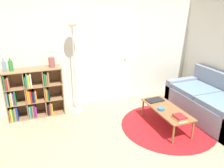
{
  "coord_description": "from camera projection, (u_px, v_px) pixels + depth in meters",
  "views": [
    {
      "loc": [
        -1.44,
        -2.09,
        2.24
      ],
      "look_at": [
        -0.14,
        1.37,
        0.85
      ],
      "focal_mm": 35.0,
      "sensor_mm": 36.0,
      "label": 1
    }
  ],
  "objects": [
    {
      "name": "coffee_table",
      "position": [
        166.0,
        110.0,
        4.08
      ],
      "size": [
        0.47,
        1.13,
        0.38
      ],
      "color": "brown",
      "rests_on": "ground_plane"
    },
    {
      "name": "bottle_middle",
      "position": [
        11.0,
        66.0,
        4.13
      ],
      "size": [
        0.08,
        0.08,
        0.25
      ],
      "color": "#2D8438",
      "rests_on": "bookshelf"
    },
    {
      "name": "laptop",
      "position": [
        155.0,
        100.0,
        4.39
      ],
      "size": [
        0.35,
        0.24,
        0.02
      ],
      "color": "black",
      "rests_on": "coffee_table"
    },
    {
      "name": "floor_lamp",
      "position": [
        73.0,
        45.0,
        4.32
      ],
      "size": [
        0.27,
        0.27,
        1.86
      ],
      "color": "#B7B7BC",
      "rests_on": "ground_plane"
    },
    {
      "name": "book_stack_on_table",
      "position": [
        180.0,
        118.0,
        3.67
      ],
      "size": [
        0.17,
        0.21,
        0.07
      ],
      "color": "silver",
      "rests_on": "coffee_table"
    },
    {
      "name": "bottle_left",
      "position": [
        4.0,
        66.0,
        4.08
      ],
      "size": [
        0.07,
        0.07,
        0.26
      ],
      "color": "#6B93A3",
      "rests_on": "bookshelf"
    },
    {
      "name": "couch",
      "position": [
        212.0,
        103.0,
        4.46
      ],
      "size": [
        0.93,
        1.81,
        0.88
      ],
      "color": "gray",
      "rests_on": "ground_plane"
    },
    {
      "name": "rug",
      "position": [
        168.0,
        125.0,
        4.22
      ],
      "size": [
        1.8,
        1.8,
        0.01
      ],
      "color": "#B2191E",
      "rests_on": "ground_plane"
    },
    {
      "name": "bowl",
      "position": [
        161.0,
        109.0,
        3.99
      ],
      "size": [
        0.12,
        0.12,
        0.05
      ],
      "color": "teal",
      "rests_on": "coffee_table"
    },
    {
      "name": "wall_back",
      "position": [
        100.0,
        48.0,
        4.85
      ],
      "size": [
        7.65,
        0.11,
        2.6
      ],
      "color": "silver",
      "rests_on": "ground_plane"
    },
    {
      "name": "bookshelf",
      "position": [
        32.0,
        94.0,
        4.44
      ],
      "size": [
        1.11,
        0.34,
        1.01
      ],
      "color": "#936B47",
      "rests_on": "ground_plane"
    },
    {
      "name": "vase_on_shelf",
      "position": [
        52.0,
        62.0,
        4.37
      ],
      "size": [
        0.12,
        0.12,
        0.21
      ],
      "color": "#934C47",
      "rests_on": "bookshelf"
    }
  ]
}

